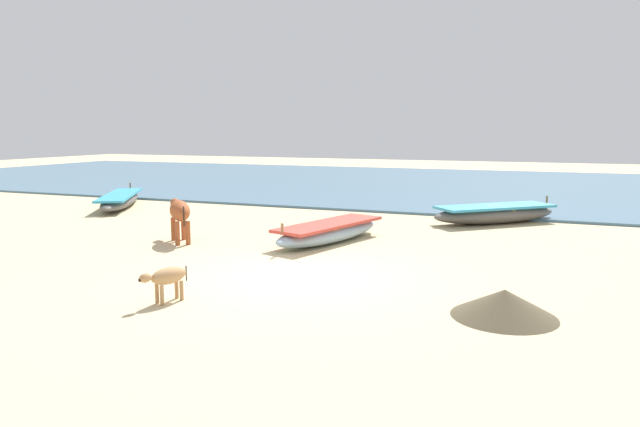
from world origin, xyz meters
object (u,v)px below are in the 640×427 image
(fishing_boat_1, at_px, (329,231))
(fishing_boat_0, at_px, (495,213))
(fishing_boat_2, at_px, (120,200))
(cow_adult_rust, at_px, (179,212))
(calf_near_tan, at_px, (167,277))

(fishing_boat_1, bearing_deg, fishing_boat_0, 158.16)
(fishing_boat_1, distance_m, fishing_boat_2, 9.33)
(cow_adult_rust, xyz_separation_m, calf_near_tan, (2.62, -4.03, -0.32))
(fishing_boat_0, distance_m, calf_near_tan, 10.42)
(fishing_boat_0, relative_size, calf_near_tan, 4.40)
(fishing_boat_0, height_order, fishing_boat_1, fishing_boat_0)
(fishing_boat_0, height_order, fishing_boat_2, fishing_boat_0)
(fishing_boat_0, bearing_deg, fishing_boat_2, 144.45)
(fishing_boat_2, height_order, calf_near_tan, fishing_boat_2)
(fishing_boat_1, bearing_deg, calf_near_tan, 9.78)
(fishing_boat_2, relative_size, cow_adult_rust, 3.39)
(fishing_boat_0, xyz_separation_m, calf_near_tan, (-4.08, -9.59, 0.12))
(fishing_boat_2, bearing_deg, fishing_boat_1, -139.60)
(fishing_boat_1, distance_m, calf_near_tan, 5.35)
(cow_adult_rust, height_order, calf_near_tan, cow_adult_rust)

